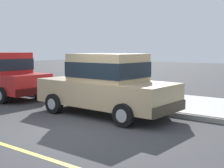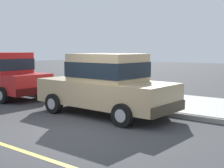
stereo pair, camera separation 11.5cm
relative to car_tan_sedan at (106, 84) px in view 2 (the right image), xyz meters
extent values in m
plane|color=#38383A|center=(-2.16, -0.70, -0.98)|extent=(80.00, 80.00, 0.00)
cube|color=gray|center=(1.04, -0.70, -0.91)|extent=(0.16, 64.00, 0.14)
cube|color=#B7B5AD|center=(2.84, -0.70, -0.91)|extent=(3.60, 64.00, 0.14)
cube|color=#E0D64C|center=(-3.76, -0.70, -0.98)|extent=(0.12, 57.60, 0.01)
cube|color=tan|center=(0.00, 0.04, -0.28)|extent=(1.90, 4.54, 0.76)
cube|color=tan|center=(0.00, -0.06, 0.52)|extent=(1.63, 2.14, 0.84)
cube|color=#19232D|center=(0.00, -0.06, 0.45)|extent=(1.67, 2.18, 0.46)
cube|color=#3E3527|center=(0.05, 2.24, -0.52)|extent=(1.77, 0.24, 0.28)
cube|color=#3E3527|center=(-0.05, -2.16, -0.52)|extent=(1.77, 0.24, 0.28)
cylinder|color=black|center=(-0.87, 1.45, -0.66)|extent=(0.23, 0.64, 0.64)
cylinder|color=#9E9EA3|center=(-0.87, 1.45, -0.66)|extent=(0.25, 0.36, 0.35)
cylinder|color=black|center=(0.93, 1.41, -0.66)|extent=(0.23, 0.64, 0.64)
cylinder|color=#9E9EA3|center=(0.93, 1.41, -0.66)|extent=(0.25, 0.36, 0.35)
cylinder|color=black|center=(-0.93, -1.34, -0.66)|extent=(0.23, 0.64, 0.64)
cylinder|color=#9E9EA3|center=(-0.93, -1.34, -0.66)|extent=(0.25, 0.36, 0.35)
cylinder|color=black|center=(0.87, -1.38, -0.66)|extent=(0.23, 0.64, 0.64)
cylinder|color=#9E9EA3|center=(0.87, -1.38, -0.66)|extent=(0.25, 0.36, 0.35)
cube|color=#EAEACC|center=(-0.51, 2.28, -0.17)|extent=(0.28, 0.09, 0.14)
cube|color=#EAEACC|center=(0.61, 2.25, -0.17)|extent=(0.28, 0.09, 0.14)
cube|color=red|center=(0.02, 5.75, -0.28)|extent=(1.81, 4.50, 0.76)
cube|color=red|center=(0.02, 5.65, 0.52)|extent=(1.59, 2.10, 0.84)
cube|color=#19232D|center=(0.02, 5.65, 0.45)|extent=(1.62, 2.14, 0.46)
cube|color=#400A0A|center=(0.02, 3.55, -0.52)|extent=(1.76, 0.20, 0.28)
cylinder|color=black|center=(0.92, 7.15, -0.66)|extent=(0.22, 0.64, 0.64)
cylinder|color=#9E9EA3|center=(0.92, 7.15, -0.66)|extent=(0.24, 0.35, 0.35)
cylinder|color=black|center=(-0.88, 4.35, -0.66)|extent=(0.22, 0.64, 0.64)
cylinder|color=#9E9EA3|center=(-0.88, 4.35, -0.66)|extent=(0.24, 0.35, 0.35)
cylinder|color=black|center=(0.92, 4.36, -0.66)|extent=(0.22, 0.64, 0.64)
cylinder|color=#9E9EA3|center=(0.92, 4.36, -0.66)|extent=(0.24, 0.35, 0.35)
ellipsoid|color=black|center=(2.47, 1.28, -0.56)|extent=(0.48, 0.32, 0.20)
cylinder|color=black|center=(2.36, 1.19, -0.75)|extent=(0.05, 0.05, 0.18)
cylinder|color=black|center=(2.32, 1.30, -0.75)|extent=(0.05, 0.05, 0.18)
cylinder|color=black|center=(2.62, 1.26, -0.75)|extent=(0.05, 0.05, 0.18)
cylinder|color=black|center=(2.58, 1.38, -0.75)|extent=(0.05, 0.05, 0.18)
sphere|color=black|center=(2.19, 1.20, -0.47)|extent=(0.17, 0.17, 0.17)
ellipsoid|color=black|center=(2.10, 1.17, -0.49)|extent=(0.13, 0.10, 0.06)
cone|color=black|center=(2.21, 1.16, -0.39)|extent=(0.06, 0.06, 0.07)
cone|color=black|center=(2.19, 1.25, -0.39)|extent=(0.06, 0.06, 0.07)
cylinder|color=black|center=(2.72, 1.36, -0.50)|extent=(0.12, 0.07, 0.13)
cylinder|color=red|center=(1.49, 3.69, -0.81)|extent=(0.24, 0.24, 0.06)
cylinder|color=red|center=(1.49, 3.69, -0.51)|extent=(0.17, 0.17, 0.55)
sphere|color=red|center=(1.49, 3.69, -0.19)|extent=(0.15, 0.15, 0.15)
cylinder|color=red|center=(1.37, 3.69, -0.48)|extent=(0.10, 0.07, 0.07)
cylinder|color=red|center=(1.61, 3.69, -0.48)|extent=(0.10, 0.07, 0.07)
camera|label=1|loc=(-7.45, -5.96, 1.07)|focal=49.40mm
camera|label=2|loc=(-7.38, -6.05, 1.07)|focal=49.40mm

